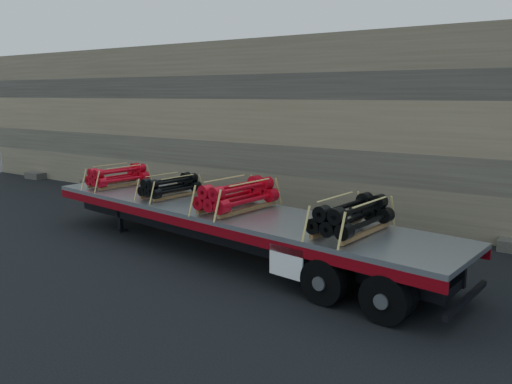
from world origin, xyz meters
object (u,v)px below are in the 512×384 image
at_px(bundle_front, 118,176).
at_px(bundle_midrear, 237,196).
at_px(trailer, 226,231).
at_px(bundle_rear, 352,217).
at_px(bundle_midfront, 170,187).

distance_m(bundle_front, bundle_midrear, 6.04).
bearing_deg(bundle_midrear, trailer, 180.00).
distance_m(bundle_midrear, bundle_rear, 3.82).
distance_m(trailer, bundle_rear, 4.43).
relative_size(trailer, bundle_midfront, 7.41).
bearing_deg(bundle_rear, bundle_midrear, 180.00).
bearing_deg(bundle_front, bundle_rear, -0.00).
relative_size(trailer, bundle_rear, 6.19).
height_order(bundle_front, bundle_midfront, bundle_front).
height_order(trailer, bundle_midrear, bundle_midrear).
xyz_separation_m(trailer, bundle_midrear, (0.47, -0.06, 1.15)).
relative_size(trailer, bundle_midrear, 5.90).
height_order(bundle_front, bundle_rear, bundle_rear).
distance_m(trailer, bundle_midfront, 2.78).
bearing_deg(trailer, bundle_rear, -0.00).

